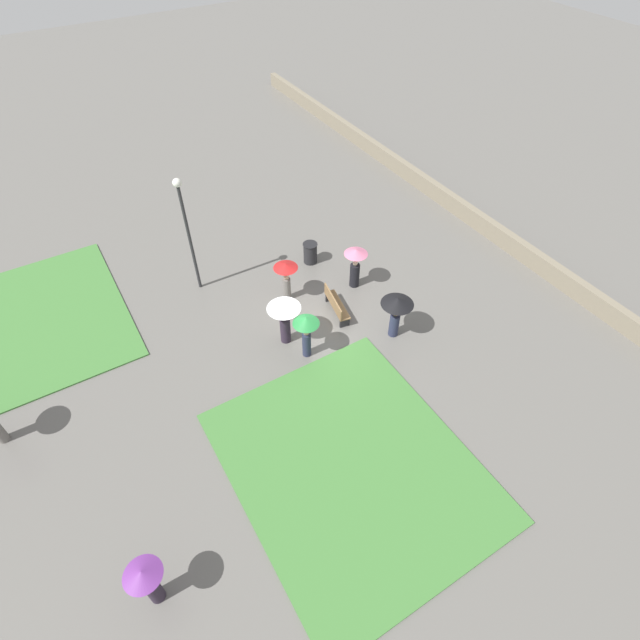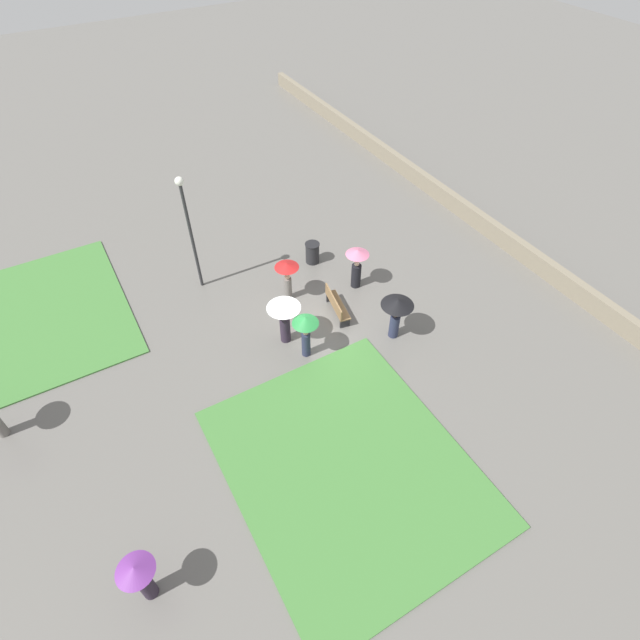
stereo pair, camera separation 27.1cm
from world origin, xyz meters
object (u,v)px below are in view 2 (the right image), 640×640
object	(u,v)px
lamp_post	(188,221)
crowd_person_pink	(357,263)
trash_bin	(312,253)
park_bench	(336,305)
crowd_person_black	(397,309)
crowd_person_white	(284,314)
crowd_person_green	(306,328)
lone_walker_near_lawn	(140,577)
crowd_person_red	(287,274)

from	to	relation	value
lamp_post	crowd_person_pink	xyz separation A→B (m)	(-3.16, -5.41, -1.94)
trash_bin	crowd_person_pink	xyz separation A→B (m)	(-2.23, -0.76, 0.67)
park_bench	crowd_person_black	world-z (taller)	crowd_person_black
lamp_post	crowd_person_pink	world-z (taller)	lamp_post
crowd_person_pink	crowd_person_white	bearing A→B (deg)	-53.21
crowd_person_black	crowd_person_white	world-z (taller)	crowd_person_white
crowd_person_green	lone_walker_near_lawn	world-z (taller)	crowd_person_green
park_bench	crowd_person_white	world-z (taller)	crowd_person_white
lamp_post	crowd_person_green	bearing A→B (deg)	-160.59
park_bench	crowd_person_green	bearing A→B (deg)	132.60
trash_bin	lone_walker_near_lawn	bearing A→B (deg)	133.67
crowd_person_green	crowd_person_black	world-z (taller)	crowd_person_green
trash_bin	crowd_person_pink	bearing A→B (deg)	-161.23
lamp_post	crowd_person_white	world-z (taller)	lamp_post
crowd_person_pink	crowd_person_black	distance (m)	3.05
crowd_person_green	lone_walker_near_lawn	bearing A→B (deg)	121.75
crowd_person_green	crowd_person_white	bearing A→B (deg)	14.76
crowd_person_white	lone_walker_near_lawn	xyz separation A→B (m)	(-5.88, 6.74, -0.20)
crowd_person_red	crowd_person_black	distance (m)	4.44
lone_walker_near_lawn	lamp_post	bearing A→B (deg)	-15.91
lamp_post	crowd_person_black	bearing A→B (deg)	-140.43
crowd_person_green	crowd_person_pink	world-z (taller)	crowd_person_green
crowd_person_green	crowd_person_pink	xyz separation A→B (m)	(2.23, -3.52, -0.20)
lone_walker_near_lawn	trash_bin	bearing A→B (deg)	-35.62
park_bench	crowd_person_white	size ratio (longest dim) A/B	0.96
crowd_person_pink	crowd_person_white	distance (m)	4.03
crowd_person_black	crowd_person_green	bearing A→B (deg)	-120.68
trash_bin	lamp_post	bearing A→B (deg)	78.79
crowd_person_black	crowd_person_white	distance (m)	3.95
trash_bin	crowd_person_red	size ratio (longest dim) A/B	0.54
park_bench	crowd_person_pink	size ratio (longest dim) A/B	0.97
crowd_person_pink	crowd_person_black	bearing A→B (deg)	12.93
crowd_person_white	lone_walker_near_lawn	size ratio (longest dim) A/B	1.06
lamp_post	lone_walker_near_lawn	world-z (taller)	lamp_post
crowd_person_green	crowd_person_white	xyz separation A→B (m)	(0.98, 0.31, -0.01)
crowd_person_green	crowd_person_pink	distance (m)	4.17
park_bench	crowd_person_green	xyz separation A→B (m)	(-1.22, 1.97, 0.88)
crowd_person_red	crowd_person_black	world-z (taller)	crowd_person_black
crowd_person_white	lamp_post	bearing A→B (deg)	147.04
crowd_person_green	crowd_person_red	distance (m)	3.06
crowd_person_green	crowd_person_pink	bearing A→B (deg)	-60.64
park_bench	trash_bin	size ratio (longest dim) A/B	1.89
trash_bin	crowd_person_black	bearing A→B (deg)	-175.07
lamp_post	crowd_person_white	distance (m)	5.00
crowd_person_red	crowd_person_white	bearing A→B (deg)	-32.93
crowd_person_green	lone_walker_near_lawn	distance (m)	8.60
crowd_person_black	lone_walker_near_lawn	bearing A→B (deg)	-84.95
trash_bin	lone_walker_near_lawn	xyz separation A→B (m)	(-9.37, 9.81, 0.67)
crowd_person_green	lone_walker_near_lawn	xyz separation A→B (m)	(-4.91, 7.06, -0.21)
crowd_person_green	crowd_person_white	distance (m)	1.03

